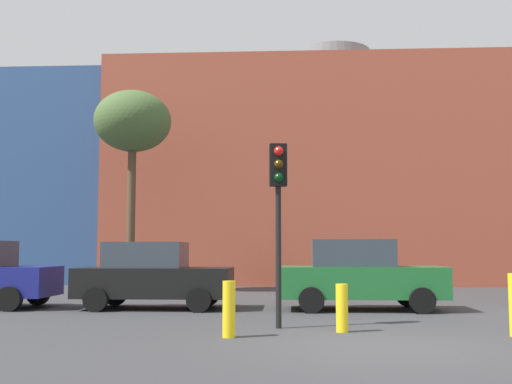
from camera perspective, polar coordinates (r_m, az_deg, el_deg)
ground_plane at (r=10.93m, az=11.32°, el=-13.75°), size 200.00×200.00×0.00m
building_backdrop at (r=34.47m, az=7.33°, el=0.85°), size 39.87×13.16×12.66m
parked_car_1 at (r=17.57m, az=-9.46°, el=-7.56°), size 4.23×2.08×1.83m
parked_car_2 at (r=17.26m, az=9.45°, el=-7.50°), size 4.38×2.15×1.90m
traffic_light_island at (r=13.10m, az=2.06°, el=0.02°), size 0.39×0.38×3.86m
bare_tree_0 at (r=24.81m, az=-11.24°, el=6.16°), size 2.98×2.98×7.81m
bollard_yellow_0 at (r=12.62m, az=7.89°, el=-10.49°), size 0.24×0.24×0.94m
bollard_yellow_1 at (r=11.76m, az=-2.50°, el=-10.69°), size 0.24×0.24×1.04m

